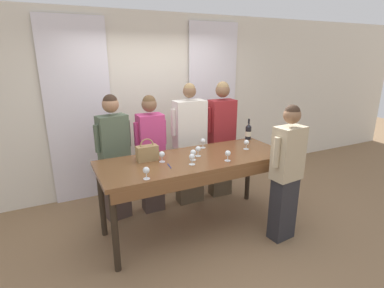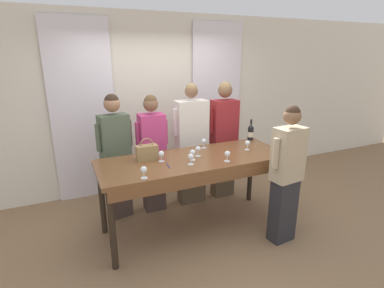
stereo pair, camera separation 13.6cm
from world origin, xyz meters
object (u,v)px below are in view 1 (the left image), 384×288
Objects in this scene: guest_pink_top at (151,153)px; wine_bottle at (248,132)px; handbag at (147,153)px; wine_glass_back_left at (149,149)px; tasting_bar at (196,166)px; wine_glass_center_left at (228,154)px; wine_glass_center_mid at (198,149)px; wine_glass_back_right at (162,155)px; wine_glass_center_right at (146,171)px; wine_glass_front_left at (192,157)px; host_pouring at (286,172)px; guest_striped_shirt at (221,138)px; wine_glass_front_right at (193,153)px; guest_olive_jacket at (115,156)px; guest_cream_sweater at (190,145)px; wine_glass_front_mid at (203,141)px; wine_glass_back_mid at (246,143)px.

wine_bottle is at bearing -13.06° from guest_pink_top.
guest_pink_top reaches higher than handbag.
wine_bottle is 1.55m from wine_glass_back_left.
tasting_bar is 18.15× the size of wine_glass_center_left.
wine_glass_center_mid is 0.61m from wine_glass_back_left.
wine_glass_back_right is at bearing 156.32° from wine_glass_center_left.
wine_glass_front_left is at bearing 15.36° from wine_glass_center_right.
host_pouring is (0.56, -0.39, -0.19)m from wine_glass_center_left.
wine_glass_front_left is 1.12m from host_pouring.
wine_glass_back_left is at bearing -163.49° from guest_striped_shirt.
wine_glass_back_left is at bearing -177.88° from wine_bottle.
host_pouring is at bearing -49.08° from guest_pink_top.
host_pouring reaches higher than wine_glass_center_mid.
wine_bottle is 2.39× the size of wine_glass_back_left.
wine_glass_center_left is at bearing -27.19° from handbag.
wine_glass_front_right is 1.10m from guest_olive_jacket.
guest_pink_top reaches higher than tasting_bar.
tasting_bar is 0.80m from guest_pink_top.
guest_cream_sweater is at bearing 113.39° from host_pouring.
wine_glass_back_left is 0.54m from guest_olive_jacket.
wine_glass_back_left is (-0.77, 0.59, -0.00)m from wine_glass_center_left.
guest_olive_jacket is at bearing -180.00° from guest_cream_sweater.
wine_glass_center_mid reaches higher than tasting_bar.
wine_glass_front_mid is 1.00× the size of wine_glass_back_mid.
wine_glass_front_mid is (-0.80, -0.07, -0.02)m from wine_bottle.
wine_glass_center_right is at bearing -175.21° from wine_glass_center_left.
handbag is 0.55m from wine_glass_front_left.
wine_glass_back_right is (0.06, -0.28, 0.00)m from wine_glass_back_left.
tasting_bar is 1.30× the size of guest_striped_shirt.
tasting_bar is at bearing -110.03° from guest_cream_sweater.
wine_glass_front_left and wine_glass_center_left have the same top height.
guest_striped_shirt is at bearing 92.03° from host_pouring.
guest_striped_shirt reaches higher than wine_glass_back_mid.
guest_olive_jacket is (-0.77, 0.76, -0.16)m from wine_glass_front_right.
wine_glass_center_mid is at bearing 49.01° from wine_glass_front_left.
wine_glass_center_mid is at bearing 46.93° from tasting_bar.
guest_striped_shirt is at bearing 0.00° from guest_pink_top.
wine_bottle reaches higher than wine_glass_center_mid.
guest_pink_top is at bearing 180.00° from guest_striped_shirt.
wine_glass_center_left is 0.77m from wine_glass_back_right.
handbag reaches higher than tasting_bar.
wine_glass_front_left is at bearing 169.91° from wine_glass_center_left.
guest_cream_sweater is (0.74, 0.38, -0.15)m from wine_glass_back_left.
wine_glass_back_left is at bearing 151.81° from wine_glass_center_mid.
wine_glass_center_left is at bearing 4.79° from wine_glass_center_right.
wine_glass_back_mid is at bearing -14.52° from wine_glass_back_left.
wine_glass_back_right is 0.07× the size of guest_striped_shirt.
guest_cream_sweater is at bearing 27.13° from wine_glass_back_left.
wine_glass_center_left is at bearing 145.12° from host_pouring.
guest_striped_shirt reaches higher than guest_pink_top.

